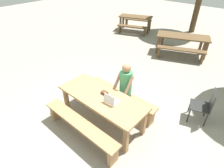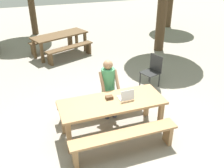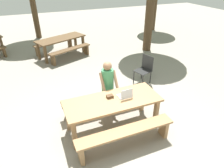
# 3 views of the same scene
# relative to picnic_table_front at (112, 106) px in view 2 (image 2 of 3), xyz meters

# --- Properties ---
(ground_plane) EXTENTS (30.00, 30.00, 0.00)m
(ground_plane) POSITION_rel_picnic_table_front_xyz_m (0.00, 0.00, -0.66)
(ground_plane) COLOR gray
(picnic_table_front) EXTENTS (2.11, 0.83, 0.76)m
(picnic_table_front) POSITION_rel_picnic_table_front_xyz_m (0.00, 0.00, 0.00)
(picnic_table_front) COLOR #9E754C
(picnic_table_front) RESTS_ON ground
(bench_near) EXTENTS (2.07, 0.30, 0.48)m
(bench_near) POSITION_rel_picnic_table_front_xyz_m (0.00, -0.68, -0.29)
(bench_near) COLOR #9E754C
(bench_near) RESTS_ON ground
(bench_far) EXTENTS (2.07, 0.30, 0.48)m
(bench_far) POSITION_rel_picnic_table_front_xyz_m (0.00, 0.68, -0.29)
(bench_far) COLOR #9E754C
(bench_far) RESTS_ON ground
(laptop) EXTENTS (0.29, 0.26, 0.23)m
(laptop) POSITION_rel_picnic_table_front_xyz_m (0.30, -0.01, 0.16)
(laptop) COLOR silver
(laptop) RESTS_ON picnic_table_front
(small_pouch) EXTENTS (0.15, 0.10, 0.06)m
(small_pouch) POSITION_rel_picnic_table_front_xyz_m (-0.02, 0.11, 0.14)
(small_pouch) COLOR #4C331E
(small_pouch) RESTS_ON picnic_table_front
(person_seated) EXTENTS (0.41, 0.41, 1.36)m
(person_seated) POSITION_rel_picnic_table_front_xyz_m (0.15, 0.65, 0.14)
(person_seated) COLOR #333847
(person_seated) RESTS_ON ground
(plastic_chair) EXTENTS (0.56, 0.56, 0.89)m
(plastic_chair) POSITION_rel_picnic_table_front_xyz_m (1.78, 1.61, -0.19)
(plastic_chair) COLOR #262626
(plastic_chair) RESTS_ON ground
(picnic_table_rear) EXTENTS (2.16, 1.48, 0.76)m
(picnic_table_rear) POSITION_rel_picnic_table_front_xyz_m (-0.26, 4.94, -0.01)
(picnic_table_rear) COLOR brown
(picnic_table_rear) RESTS_ON ground
(bench_rear_south) EXTENTS (1.79, 0.97, 0.46)m
(bench_rear_south) POSITION_rel_picnic_table_front_xyz_m (-0.02, 4.37, -0.31)
(bench_rear_south) COLOR brown
(bench_rear_south) RESTS_ON ground
(bench_rear_north) EXTENTS (1.79, 0.97, 0.46)m
(bench_rear_north) POSITION_rel_picnic_table_front_xyz_m (-0.50, 5.52, -0.31)
(bench_rear_north) COLOR brown
(bench_rear_north) RESTS_ON ground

